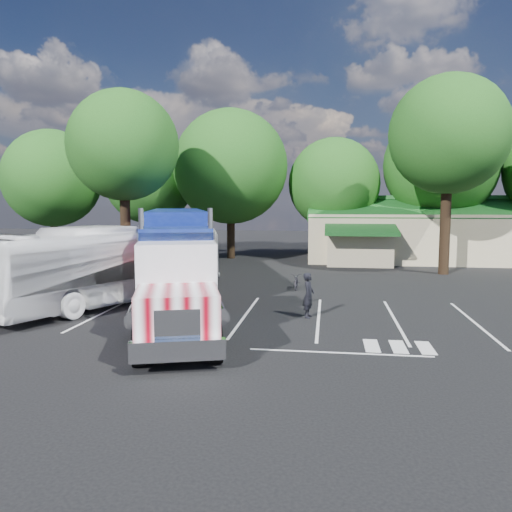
# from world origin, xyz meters

# --- Properties ---
(ground) EXTENTS (120.00, 120.00, 0.00)m
(ground) POSITION_xyz_m (0.00, 0.00, 0.00)
(ground) COLOR black
(ground) RESTS_ON ground
(event_hall) EXTENTS (24.20, 14.12, 5.55)m
(event_hall) POSITION_xyz_m (13.74, 17.81, 2.21)
(event_hall) COLOR #BDAE8D
(event_hall) RESTS_ON ground
(tree_row_a) EXTENTS (9.00, 9.00, 11.68)m
(tree_row_a) POSITION_xyz_m (-22.00, 16.50, 7.16)
(tree_row_a) COLOR black
(tree_row_a) RESTS_ON ground
(tree_row_b) EXTENTS (8.40, 8.40, 11.35)m
(tree_row_b) POSITION_xyz_m (-13.00, 17.80, 7.13)
(tree_row_b) COLOR black
(tree_row_b) RESTS_ON ground
(tree_row_c) EXTENTS (10.00, 10.00, 13.05)m
(tree_row_c) POSITION_xyz_m (-5.00, 16.20, 8.04)
(tree_row_c) COLOR black
(tree_row_c) RESTS_ON ground
(tree_row_d) EXTENTS (8.00, 8.00, 10.60)m
(tree_row_d) POSITION_xyz_m (4.00, 17.50, 6.58)
(tree_row_d) COLOR black
(tree_row_d) RESTS_ON ground
(tree_row_e) EXTENTS (9.60, 9.60, 12.90)m
(tree_row_e) POSITION_xyz_m (13.00, 18.00, 8.09)
(tree_row_e) COLOR black
(tree_row_e) RESTS_ON ground
(tree_near_left) EXTENTS (7.60, 7.60, 12.65)m
(tree_near_left) POSITION_xyz_m (-10.50, 6.00, 8.81)
(tree_near_left) COLOR black
(tree_near_left) RESTS_ON ground
(tree_near_right) EXTENTS (8.00, 8.00, 13.50)m
(tree_near_right) POSITION_xyz_m (11.50, 8.50, 9.46)
(tree_near_right) COLOR black
(tree_near_right) RESTS_ON ground
(semi_truck) EXTENTS (9.30, 22.40, 4.73)m
(semi_truck) POSITION_xyz_m (-4.29, -2.05, 2.68)
(semi_truck) COLOR black
(semi_truck) RESTS_ON ground
(woman) EXTENTS (0.59, 0.78, 1.95)m
(woman) POSITION_xyz_m (2.76, -6.00, 0.97)
(woman) COLOR black
(woman) RESTS_ON ground
(bicycle) EXTENTS (0.65, 1.83, 0.96)m
(bicycle) POSITION_xyz_m (1.80, 1.00, 0.48)
(bicycle) COLOR black
(bicycle) RESTS_ON ground
(tour_bus) EXTENTS (8.34, 13.76, 3.79)m
(tour_bus) POSITION_xyz_m (-7.00, -3.95, 1.90)
(tour_bus) COLOR silver
(tour_bus) RESTS_ON ground
(silver_sedan) EXTENTS (4.74, 2.33, 1.50)m
(silver_sedan) POSITION_xyz_m (6.54, 14.00, 0.75)
(silver_sedan) COLOR #A2A5AA
(silver_sedan) RESTS_ON ground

